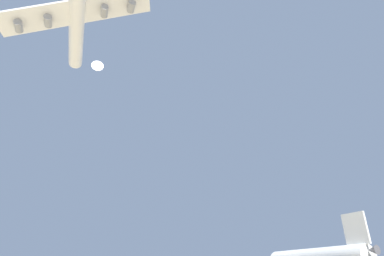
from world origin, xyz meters
name	(u,v)px	position (x,y,z in m)	size (l,w,h in m)	color
carrier_jet	(76,12)	(38.03, 73.41, 97.37)	(71.20, 56.51, 23.86)	white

